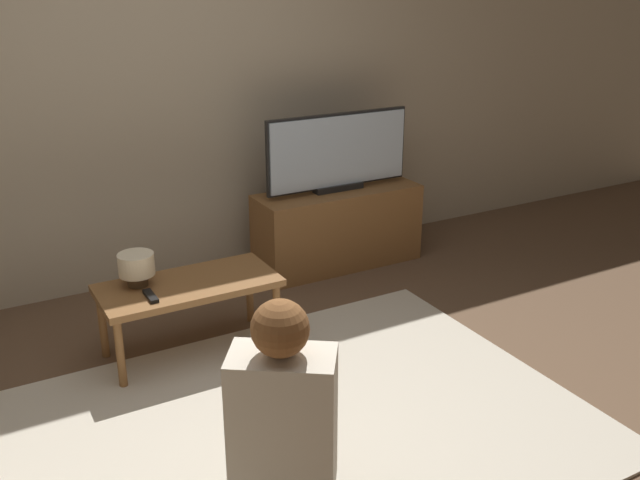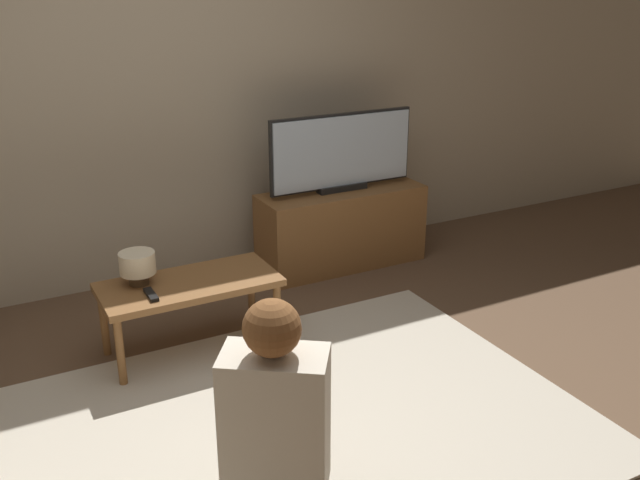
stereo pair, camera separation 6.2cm
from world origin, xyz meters
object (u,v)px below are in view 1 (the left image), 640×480
Objects in this scene: coffee_table at (189,291)px; person_kneeling at (283,436)px; tv at (338,152)px; table_lamp at (136,266)px.

coffee_table is 0.95× the size of person_kneeling.
tv is 5.65× the size of table_lamp.
table_lamp is at bearing 159.57° from coffee_table.
coffee_table is 0.29m from table_lamp.
person_kneeling is at bearing -88.65° from table_lamp.
person_kneeling reaches higher than coffee_table.
coffee_table is at bearing -20.43° from table_lamp.
coffee_table is 5.01× the size of table_lamp.
table_lamp reaches higher than coffee_table.
person_kneeling is at bearing -124.54° from tv.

